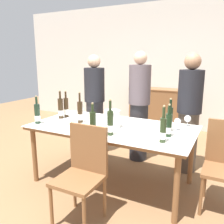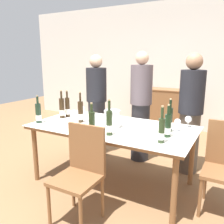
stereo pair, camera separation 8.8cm
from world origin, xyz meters
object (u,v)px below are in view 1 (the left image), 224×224
object	(u,v)px
wine_bottle_4	(110,123)
wine_glass_2	(177,122)
ice_bucket	(112,118)
wine_bottle_6	(168,126)
sideboard_cabinet	(157,109)
wine_bottle_1	(80,113)
wine_glass_0	(188,119)
wine_bottle_3	(66,108)
wine_glass_1	(81,109)
person_host	(95,106)
wine_bottle_0	(37,114)
wine_bottle_7	(61,109)
person_guest_right	(189,114)
chair_near_front	(83,168)
dining_table	(112,131)
wine_bottle_2	(93,124)
person_guest_left	(139,107)
wine_bottle_5	(163,130)

from	to	relation	value
wine_bottle_4	wine_glass_2	xyz separation A→B (m)	(0.61, 0.51, -0.04)
ice_bucket	wine_bottle_6	size ratio (longest dim) A/B	0.60
sideboard_cabinet	wine_bottle_4	world-z (taller)	wine_bottle_4
wine_bottle_1	wine_glass_0	bearing A→B (deg)	19.74
wine_bottle_3	wine_glass_2	size ratio (longest dim) A/B	2.64
sideboard_cabinet	ice_bucket	world-z (taller)	ice_bucket
sideboard_cabinet	wine_bottle_3	bearing A→B (deg)	-103.53
wine_glass_1	person_host	size ratio (longest dim) A/B	0.09
wine_bottle_0	wine_bottle_1	distance (m)	0.55
wine_bottle_0	person_host	size ratio (longest dim) A/B	0.22
ice_bucket	wine_bottle_0	world-z (taller)	wine_bottle_0
sideboard_cabinet	wine_bottle_3	size ratio (longest dim) A/B	3.24
sideboard_cabinet	person_host	distance (m)	1.98
wine_bottle_3	wine_bottle_7	size ratio (longest dim) A/B	0.97
wine_glass_2	person_guest_right	size ratio (longest dim) A/B	0.09
wine_bottle_6	wine_bottle_3	bearing A→B (deg)	172.78
chair_near_front	dining_table	bearing A→B (deg)	95.01
wine_bottle_0	wine_bottle_4	distance (m)	1.05
ice_bucket	wine_bottle_1	xyz separation A→B (m)	(-0.47, 0.01, 0.02)
sideboard_cabinet	wine_bottle_2	xyz separation A→B (m)	(0.17, -3.05, 0.43)
dining_table	person_host	world-z (taller)	person_host
wine_bottle_2	wine_glass_1	size ratio (longest dim) A/B	2.62
dining_table	wine_bottle_2	bearing A→B (deg)	-92.43
ice_bucket	wine_glass_0	bearing A→B (deg)	30.16
wine_glass_1	person_guest_left	xyz separation A→B (m)	(0.69, 0.57, -0.01)
wine_glass_0	wine_bottle_6	bearing A→B (deg)	-103.29
wine_bottle_3	person_guest_right	xyz separation A→B (m)	(1.58, 0.68, -0.06)
chair_near_front	wine_bottle_2	bearing A→B (deg)	104.27
wine_bottle_4	wine_bottle_7	size ratio (longest dim) A/B	1.01
ice_bucket	wine_bottle_7	xyz separation A→B (m)	(-0.84, 0.07, 0.02)
dining_table	person_host	distance (m)	1.04
person_guest_left	dining_table	bearing A→B (deg)	-92.37
wine_glass_0	ice_bucket	bearing A→B (deg)	-149.84
wine_bottle_3	wine_bottle_6	world-z (taller)	wine_bottle_3
ice_bucket	chair_near_front	bearing A→B (deg)	-86.86
dining_table	wine_bottle_7	size ratio (longest dim) A/B	5.07
wine_glass_1	wine_bottle_3	bearing A→B (deg)	-131.29
ice_bucket	wine_bottle_1	bearing A→B (deg)	178.91
wine_bottle_6	person_guest_left	xyz separation A→B (m)	(-0.68, 0.93, -0.04)
sideboard_cabinet	wine_bottle_0	xyz separation A→B (m)	(-0.72, -2.96, 0.42)
wine_bottle_7	person_guest_right	world-z (taller)	person_guest_right
wine_bottle_3	chair_near_front	size ratio (longest dim) A/B	0.40
wine_bottle_3	person_guest_left	bearing A→B (deg)	41.58
chair_near_front	wine_bottle_6	bearing A→B (deg)	46.06
wine_bottle_1	wine_bottle_4	size ratio (longest dim) A/B	1.02
ice_bucket	wine_bottle_5	size ratio (longest dim) A/B	0.56
dining_table	person_host	xyz separation A→B (m)	(-0.71, 0.76, 0.12)
chair_near_front	person_guest_right	bearing A→B (deg)	64.97
ice_bucket	wine_bottle_1	size ratio (longest dim) A/B	0.52
wine_bottle_2	wine_bottle_6	size ratio (longest dim) A/B	1.03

